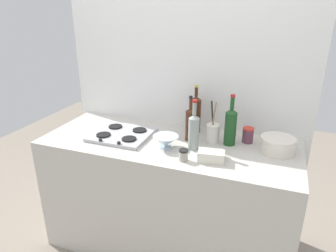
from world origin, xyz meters
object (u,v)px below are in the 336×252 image
wine_bottle_rightmost (196,114)px  wine_bottle_mid_right (231,126)px  utensil_crock (213,132)px  condiment_jar_front (248,135)px  mixing_bowl (166,141)px  wine_bottle_leftmost (194,131)px  condiment_jar_rear (184,155)px  plate_stack (278,145)px  stovetop_hob (122,134)px  wine_bottle_mid_left (190,123)px  butter_dish (211,156)px

wine_bottle_rightmost → wine_bottle_mid_right: bearing=-25.1°
wine_bottle_mid_right → utensil_crock: 0.14m
wine_bottle_rightmost → condiment_jar_front: size_ratio=3.38×
wine_bottle_rightmost → utensil_crock: size_ratio=1.23×
condiment_jar_front → wine_bottle_mid_right: bearing=-145.5°
wine_bottle_rightmost → mixing_bowl: (-0.11, -0.34, -0.10)m
mixing_bowl → utensil_crock: 0.34m
wine_bottle_leftmost → condiment_jar_rear: bearing=-93.6°
plate_stack → condiment_jar_rear: size_ratio=3.11×
wine_bottle_leftmost → wine_bottle_mid_right: 0.27m
plate_stack → mixing_bowl: (-0.71, -0.20, -0.00)m
wine_bottle_leftmost → wine_bottle_mid_right: bearing=36.8°
stovetop_hob → mixing_bowl: bearing=-10.7°
plate_stack → wine_bottle_mid_left: bearing=-178.2°
wine_bottle_leftmost → condiment_jar_front: bearing=36.0°
wine_bottle_leftmost → wine_bottle_mid_left: wine_bottle_leftmost is taller
wine_bottle_rightmost → condiment_jar_front: (0.40, -0.05, -0.09)m
wine_bottle_leftmost → condiment_jar_front: size_ratio=3.17×
stovetop_hob → plate_stack: size_ratio=1.78×
plate_stack → utensil_crock: bearing=179.5°
utensil_crock → condiment_jar_front: utensil_crock is taller
mixing_bowl → butter_dish: size_ratio=1.08×
wine_bottle_mid_left → condiment_jar_rear: (0.05, -0.31, -0.09)m
wine_bottle_mid_left → condiment_jar_rear: size_ratio=4.36×
stovetop_hob → utensil_crock: size_ratio=1.39×
wine_bottle_leftmost → utensil_crock: 0.19m
wine_bottle_mid_right → wine_bottle_rightmost: bearing=154.9°
plate_stack → stovetop_hob: bearing=-173.1°
wine_bottle_mid_right → condiment_jar_front: bearing=34.5°
stovetop_hob → wine_bottle_rightmost: size_ratio=1.13×
butter_dish → utensil_crock: bearing=101.3°
condiment_jar_front → wine_bottle_mid_left: bearing=-165.5°
plate_stack → wine_bottle_leftmost: wine_bottle_leftmost is taller
mixing_bowl → butter_dish: (0.33, -0.08, -0.01)m
utensil_crock → butter_dish: bearing=-78.7°
plate_stack → wine_bottle_leftmost: bearing=-163.8°
butter_dish → utensil_crock: size_ratio=0.55×
wine_bottle_mid_right → butter_dish: bearing=-102.3°
wine_bottle_leftmost → condiment_jar_rear: size_ratio=4.61×
wine_bottle_leftmost → wine_bottle_rightmost: (-0.07, 0.29, 0.02)m
mixing_bowl → condiment_jar_rear: size_ratio=2.35×
mixing_bowl → condiment_jar_front: condiment_jar_front is taller
wine_bottle_mid_left → condiment_jar_front: bearing=14.5°
wine_bottle_mid_right → wine_bottle_rightmost: 0.31m
plate_stack → utensil_crock: 0.44m
stovetop_hob → condiment_jar_front: (0.88, 0.21, 0.04)m
stovetop_hob → butter_dish: (0.70, -0.15, 0.02)m
wine_bottle_mid_right → condiment_jar_front: 0.16m
butter_dish → mixing_bowl: bearing=166.2°
plate_stack → butter_dish: size_ratio=1.43×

